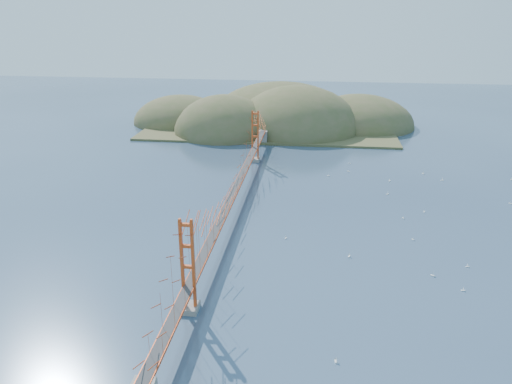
# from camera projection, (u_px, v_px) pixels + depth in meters

# --- Properties ---
(ground) EXTENTS (320.00, 320.00, 0.00)m
(ground) POSITION_uv_depth(u_px,v_px,m) (233.00, 212.00, 86.25)
(ground) COLOR #2C4059
(ground) RESTS_ON ground
(bridge) EXTENTS (2.20, 94.40, 12.00)m
(bridge) POSITION_uv_depth(u_px,v_px,m) (233.00, 173.00, 83.95)
(bridge) COLOR gray
(bridge) RESTS_ON ground
(far_headlands) EXTENTS (84.00, 58.00, 25.00)m
(far_headlands) POSITION_uv_depth(u_px,v_px,m) (279.00, 124.00, 149.61)
(far_headlands) COLOR brown
(far_headlands) RESTS_ON ground
(sailboat_8) EXTENTS (0.59, 0.59, 0.63)m
(sailboat_8) POSITION_uv_depth(u_px,v_px,m) (388.00, 194.00, 94.07)
(sailboat_8) COLOR white
(sailboat_8) RESTS_ON ground
(sailboat_7) EXTENTS (0.64, 0.58, 0.73)m
(sailboat_7) POSITION_uv_depth(u_px,v_px,m) (348.00, 171.00, 106.92)
(sailboat_7) COLOR white
(sailboat_7) RESTS_ON ground
(sailboat_0) EXTENTS (0.47, 0.50, 0.56)m
(sailboat_0) POSITION_uv_depth(u_px,v_px,m) (286.00, 238.00, 76.33)
(sailboat_0) COLOR white
(sailboat_0) RESTS_ON ground
(sailboat_2) EXTENTS (0.50, 0.40, 0.59)m
(sailboat_2) POSITION_uv_depth(u_px,v_px,m) (463.00, 290.00, 62.33)
(sailboat_2) COLOR white
(sailboat_2) RESTS_ON ground
(sailboat_17) EXTENTS (0.60, 0.50, 0.69)m
(sailboat_17) POSITION_uv_depth(u_px,v_px,m) (442.00, 180.00, 101.45)
(sailboat_17) COLOR white
(sailboat_17) RESTS_ON ground
(sailboat_16) EXTENTS (0.53, 0.53, 0.57)m
(sailboat_16) POSITION_uv_depth(u_px,v_px,m) (403.00, 218.00, 83.53)
(sailboat_16) COLOR white
(sailboat_16) RESTS_ON ground
(sailboat_6) EXTENTS (0.65, 0.65, 0.68)m
(sailboat_6) POSITION_uv_depth(u_px,v_px,m) (433.00, 275.00, 65.76)
(sailboat_6) COLOR white
(sailboat_6) RESTS_ON ground
(sailboat_4) EXTENTS (0.65, 0.65, 0.71)m
(sailboat_4) POSITION_uv_depth(u_px,v_px,m) (390.00, 181.00, 101.07)
(sailboat_4) COLOR white
(sailboat_4) RESTS_ON ground
(sailboat_5) EXTENTS (0.41, 0.50, 0.58)m
(sailboat_5) POSITION_uv_depth(u_px,v_px,m) (424.00, 211.00, 86.00)
(sailboat_5) COLOR white
(sailboat_5) RESTS_ON ground
(sailboat_13) EXTENTS (0.49, 0.42, 0.56)m
(sailboat_13) POSITION_uv_depth(u_px,v_px,m) (467.00, 266.00, 68.02)
(sailboat_13) COLOR white
(sailboat_13) RESTS_ON ground
(sailboat_11) EXTENTS (0.57, 0.55, 0.64)m
(sailboat_11) POSITION_uv_depth(u_px,v_px,m) (510.00, 203.00, 89.62)
(sailboat_11) COLOR white
(sailboat_11) RESTS_ON ground
(sailboat_3) EXTENTS (0.56, 0.48, 0.64)m
(sailboat_3) POSITION_uv_depth(u_px,v_px,m) (328.00, 176.00, 104.07)
(sailboat_3) COLOR white
(sailboat_3) RESTS_ON ground
(sailboat_12) EXTENTS (0.59, 0.53, 0.66)m
(sailboat_12) POSITION_uv_depth(u_px,v_px,m) (350.00, 163.00, 112.28)
(sailboat_12) COLOR white
(sailboat_12) RESTS_ON ground
(sailboat_1) EXTENTS (0.54, 0.54, 0.57)m
(sailboat_1) POSITION_uv_depth(u_px,v_px,m) (413.00, 239.00, 75.85)
(sailboat_1) COLOR white
(sailboat_1) RESTS_ON ground
(sailboat_10) EXTENTS (0.55, 0.61, 0.69)m
(sailboat_10) POSITION_uv_depth(u_px,v_px,m) (336.00, 361.00, 49.93)
(sailboat_10) COLOR white
(sailboat_10) RESTS_ON ground
(sailboat_15) EXTENTS (0.65, 0.65, 0.73)m
(sailboat_15) POSITION_uv_depth(u_px,v_px,m) (423.00, 173.00, 105.42)
(sailboat_15) COLOR white
(sailboat_15) RESTS_ON ground
(sailboat_9) EXTENTS (0.60, 0.60, 0.63)m
(sailboat_9) POSITION_uv_depth(u_px,v_px,m) (511.00, 179.00, 101.90)
(sailboat_9) COLOR white
(sailboat_9) RESTS_ON ground
(sailboat_14) EXTENTS (0.60, 0.65, 0.73)m
(sailboat_14) POSITION_uv_depth(u_px,v_px,m) (349.00, 256.00, 70.75)
(sailboat_14) COLOR white
(sailboat_14) RESTS_ON ground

